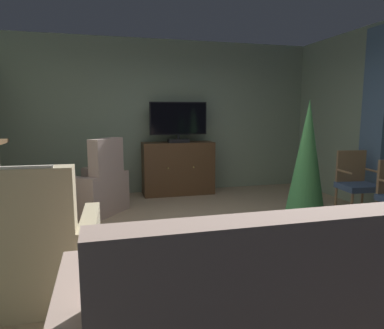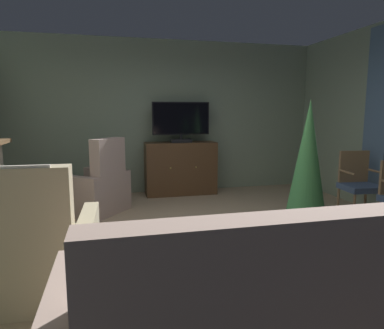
{
  "view_description": "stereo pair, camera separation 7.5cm",
  "coord_description": "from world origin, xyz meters",
  "views": [
    {
      "loc": [
        -1.11,
        -3.59,
        1.49
      ],
      "look_at": [
        -0.12,
        0.19,
        0.9
      ],
      "focal_mm": 32.4,
      "sensor_mm": 36.0,
      "label": 1
    },
    {
      "loc": [
        -1.04,
        -3.61,
        1.49
      ],
      "look_at": [
        -0.12,
        0.19,
        0.9
      ],
      "focal_mm": 32.4,
      "sensor_mm": 36.0,
      "label": 2
    }
  ],
  "objects": [
    {
      "name": "rug_central",
      "position": [
        0.18,
        -0.2,
        0.01
      ],
      "size": [
        2.49,
        1.96,
        0.01
      ],
      "primitive_type": "cube",
      "color": "slate",
      "rests_on": "ground_plane"
    },
    {
      "name": "coffee_table",
      "position": [
        -0.3,
        -0.69,
        0.36
      ],
      "size": [
        0.89,
        0.51,
        0.42
      ],
      "color": "brown",
      "rests_on": "ground_plane"
    },
    {
      "name": "armchair_near_window",
      "position": [
        -1.62,
        -0.71,
        0.34
      ],
      "size": [
        0.93,
        0.93,
        1.13
      ],
      "color": "tan",
      "rests_on": "ground_plane"
    },
    {
      "name": "television",
      "position": [
        0.23,
        2.46,
        1.33
      ],
      "size": [
        1.03,
        0.2,
        0.72
      ],
      "color": "black",
      "rests_on": "tv_cabinet"
    },
    {
      "name": "armchair_facing_sofa",
      "position": [
        -1.26,
        1.64,
        0.34
      ],
      "size": [
        1.17,
        1.17,
        1.12
      ],
      "color": "#A3897F",
      "rests_on": "ground_plane"
    },
    {
      "name": "folded_newspaper",
      "position": [
        -0.38,
        -0.76,
        0.42
      ],
      "size": [
        0.34,
        0.27,
        0.01
      ],
      "primitive_type": "cube",
      "rotation": [
        0.0,
        0.0,
        -0.2
      ],
      "color": "silver",
      "rests_on": "coffee_table"
    },
    {
      "name": "tv_cabinet",
      "position": [
        0.23,
        2.51,
        0.45
      ],
      "size": [
        1.28,
        0.48,
        0.95
      ],
      "color": "#352315",
      "rests_on": "ground_plane"
    },
    {
      "name": "side_chair_mid_row",
      "position": [
        2.37,
        0.49,
        0.51
      ],
      "size": [
        0.53,
        0.49,
        0.94
      ],
      "color": "#42567A",
      "rests_on": "ground_plane"
    },
    {
      "name": "cat",
      "position": [
        -1.35,
        0.34,
        0.09
      ],
      "size": [
        0.69,
        0.31,
        0.2
      ],
      "color": "tan",
      "rests_on": "ground_plane"
    },
    {
      "name": "potted_plant_leafy_by_curtain",
      "position": [
        1.16,
        -0.12,
        0.89
      ],
      "size": [
        0.45,
        0.45,
        1.64
      ],
      "color": "beige",
      "rests_on": "ground_plane"
    },
    {
      "name": "curtain_panel_far",
      "position": [
        2.82,
        0.72,
        1.54
      ],
      "size": [
        0.1,
        0.44,
        2.35
      ],
      "primitive_type": "cube",
      "color": "slate"
    },
    {
      "name": "wall_back",
      "position": [
        0.0,
        2.86,
        1.4
      ],
      "size": [
        6.35,
        0.1,
        2.79
      ],
      "primitive_type": "cube",
      "color": "gray",
      "rests_on": "ground_plane"
    },
    {
      "name": "sofa_floral",
      "position": [
        -0.38,
        -1.97,
        0.34
      ],
      "size": [
        1.95,
        0.87,
        1.03
      ],
      "color": "#BC9E8E",
      "rests_on": "ground_plane"
    },
    {
      "name": "tv_remote",
      "position": [
        -0.46,
        -0.69,
        0.43
      ],
      "size": [
        0.12,
        0.17,
        0.02
      ],
      "primitive_type": "cube",
      "rotation": [
        0.0,
        0.0,
        2.03
      ],
      "color": "black",
      "rests_on": "coffee_table"
    },
    {
      "name": "ground_plane",
      "position": [
        0.0,
        0.0,
        -0.02
      ],
      "size": [
        6.35,
        6.23,
        0.04
      ],
      "primitive_type": "cube",
      "color": "tan"
    }
  ]
}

